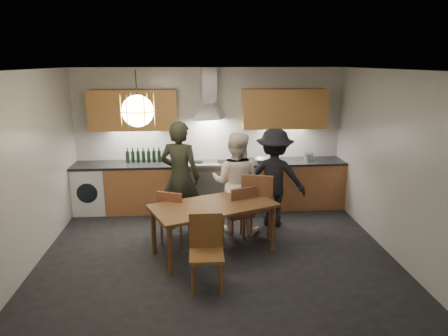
{
  "coord_description": "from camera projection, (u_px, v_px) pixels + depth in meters",
  "views": [
    {
      "loc": [
        -0.3,
        -5.2,
        2.71
      ],
      "look_at": [
        0.13,
        0.4,
        1.2
      ],
      "focal_mm": 32.0,
      "sensor_mm": 36.0,
      "label": 1
    }
  ],
  "objects": [
    {
      "name": "dining_table",
      "position": [
        214.0,
        210.0,
        5.7
      ],
      "size": [
        1.93,
        1.46,
        0.73
      ],
      "rotation": [
        0.0,
        0.0,
        0.39
      ],
      "color": "brown",
      "rests_on": "ground"
    },
    {
      "name": "ground",
      "position": [
        217.0,
        256.0,
        5.73
      ],
      "size": [
        5.0,
        5.0,
        0.0
      ],
      "primitive_type": "plane",
      "color": "black",
      "rests_on": "ground"
    },
    {
      "name": "person_mid",
      "position": [
        236.0,
        183.0,
        6.4
      ],
      "size": [
        0.96,
        0.85,
        1.64
      ],
      "primitive_type": "imported",
      "rotation": [
        0.0,
        0.0,
        2.8
      ],
      "color": "white",
      "rests_on": "ground"
    },
    {
      "name": "chair_back_right",
      "position": [
        257.0,
        201.0,
        6.19
      ],
      "size": [
        0.57,
        0.57,
        1.05
      ],
      "rotation": [
        0.0,
        0.0,
        2.9
      ],
      "color": "brown",
      "rests_on": "ground"
    },
    {
      "name": "person_left",
      "position": [
        180.0,
        177.0,
        6.43
      ],
      "size": [
        0.77,
        0.63,
        1.81
      ],
      "primitive_type": "imported",
      "rotation": [
        0.0,
        0.0,
        2.79
      ],
      "color": "black",
      "rests_on": "ground"
    },
    {
      "name": "counter_run",
      "position": [
        212.0,
        185.0,
        7.49
      ],
      "size": [
        5.0,
        0.62,
        0.9
      ],
      "color": "#C27C4A",
      "rests_on": "ground"
    },
    {
      "name": "chair_back_left",
      "position": [
        173.0,
        214.0,
        5.96
      ],
      "size": [
        0.51,
        0.51,
        0.87
      ],
      "rotation": [
        0.0,
        0.0,
        2.75
      ],
      "color": "brown",
      "rests_on": "ground"
    },
    {
      "name": "chair_front",
      "position": [
        206.0,
        246.0,
        4.87
      ],
      "size": [
        0.42,
        0.42,
        0.91
      ],
      "rotation": [
        0.0,
        0.0,
        -0.01
      ],
      "color": "brown",
      "rests_on": "ground"
    },
    {
      "name": "wall_fixtures",
      "position": [
        210.0,
        109.0,
        7.23
      ],
      "size": [
        4.3,
        0.54,
        1.1
      ],
      "color": "tan",
      "rests_on": "ground"
    },
    {
      "name": "mixing_bowl",
      "position": [
        263.0,
        160.0,
        7.35
      ],
      "size": [
        0.38,
        0.38,
        0.08
      ],
      "primitive_type": "imported",
      "rotation": [
        0.0,
        0.0,
        -0.27
      ],
      "color": "#B5B6B9",
      "rests_on": "counter_run"
    },
    {
      "name": "chair_back_mid",
      "position": [
        240.0,
        210.0,
        6.05
      ],
      "size": [
        0.53,
        0.53,
        0.9
      ],
      "rotation": [
        0.0,
        0.0,
        3.52
      ],
      "color": "brown",
      "rests_on": "ground"
    },
    {
      "name": "wine_bottles",
      "position": [
        143.0,
        155.0,
        7.34
      ],
      "size": [
        0.64,
        0.06,
        0.27
      ],
      "color": "black",
      "rests_on": "counter_run"
    },
    {
      "name": "stock_pot",
      "position": [
        308.0,
        157.0,
        7.5
      ],
      "size": [
        0.17,
        0.17,
        0.12
      ],
      "primitive_type": "cylinder",
      "rotation": [
        0.0,
        0.0,
        0.01
      ],
      "color": "#BABBBE",
      "rests_on": "counter_run"
    },
    {
      "name": "room_shell",
      "position": [
        217.0,
        139.0,
        5.28
      ],
      "size": [
        5.02,
        4.52,
        2.61
      ],
      "color": "silver",
      "rests_on": "ground"
    },
    {
      "name": "range_stove",
      "position": [
        211.0,
        186.0,
        7.48
      ],
      "size": [
        0.9,
        0.6,
        0.92
      ],
      "color": "silver",
      "rests_on": "ground"
    },
    {
      "name": "pendant_lamp",
      "position": [
        138.0,
        111.0,
        5.01
      ],
      "size": [
        0.43,
        0.43,
        0.7
      ],
      "color": "black",
      "rests_on": "ground"
    },
    {
      "name": "person_right",
      "position": [
        274.0,
        178.0,
        6.66
      ],
      "size": [
        1.18,
        0.85,
        1.65
      ],
      "primitive_type": "imported",
      "rotation": [
        0.0,
        0.0,
        2.9
      ],
      "color": "black",
      "rests_on": "ground"
    }
  ]
}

